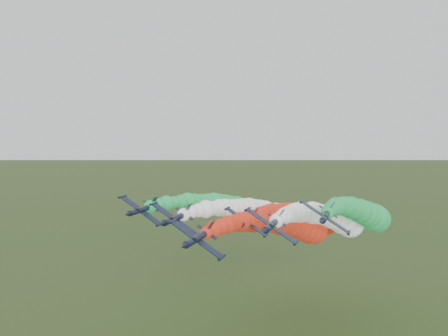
{
  "coord_description": "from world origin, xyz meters",
  "views": [
    {
      "loc": [
        35.06,
        -74.59,
        62.16
      ],
      "look_at": [
        7.85,
        4.4,
        55.42
      ],
      "focal_mm": 35.0,
      "sensor_mm": 36.0,
      "label": 1
    }
  ],
  "objects_px": {
    "jet_outer_right": "(365,214)",
    "jet_trail": "(310,217)",
    "jet_inner_right": "(333,219)",
    "jet_inner_left": "(271,215)",
    "jet_outer_left": "(244,210)",
    "jet_lead": "(293,226)"
  },
  "relations": [
    {
      "from": "jet_trail",
      "to": "jet_lead",
      "type": "bearing_deg",
      "value": -93.55
    },
    {
      "from": "jet_lead",
      "to": "jet_trail",
      "type": "relative_size",
      "value": 0.99
    },
    {
      "from": "jet_inner_left",
      "to": "jet_inner_right",
      "type": "bearing_deg",
      "value": 5.51
    },
    {
      "from": "jet_lead",
      "to": "jet_inner_right",
      "type": "distance_m",
      "value": 13.46
    },
    {
      "from": "jet_outer_left",
      "to": "jet_inner_left",
      "type": "bearing_deg",
      "value": -34.6
    },
    {
      "from": "jet_outer_right",
      "to": "jet_trail",
      "type": "xyz_separation_m",
      "value": [
        -17.74,
        7.41,
        -3.56
      ]
    },
    {
      "from": "jet_inner_left",
      "to": "jet_outer_left",
      "type": "height_order",
      "value": "jet_inner_left"
    },
    {
      "from": "jet_outer_right",
      "to": "jet_trail",
      "type": "bearing_deg",
      "value": 157.31
    },
    {
      "from": "jet_inner_left",
      "to": "jet_outer_right",
      "type": "height_order",
      "value": "jet_outer_right"
    },
    {
      "from": "jet_inner_right",
      "to": "jet_outer_left",
      "type": "height_order",
      "value": "jet_outer_left"
    },
    {
      "from": "jet_lead",
      "to": "jet_trail",
      "type": "distance_m",
      "value": 24.66
    },
    {
      "from": "jet_outer_left",
      "to": "jet_trail",
      "type": "bearing_deg",
      "value": 27.76
    },
    {
      "from": "jet_inner_right",
      "to": "jet_outer_right",
      "type": "distance_m",
      "value": 12.46
    },
    {
      "from": "jet_inner_right",
      "to": "jet_trail",
      "type": "xyz_separation_m",
      "value": [
        -9.08,
        16.36,
        -3.08
      ]
    },
    {
      "from": "jet_inner_right",
      "to": "jet_trail",
      "type": "height_order",
      "value": "jet_inner_right"
    },
    {
      "from": "jet_outer_right",
      "to": "jet_trail",
      "type": "height_order",
      "value": "jet_outer_right"
    },
    {
      "from": "jet_outer_left",
      "to": "jet_outer_right",
      "type": "bearing_deg",
      "value": 4.94
    },
    {
      "from": "jet_inner_left",
      "to": "jet_lead",
      "type": "bearing_deg",
      "value": -38.64
    },
    {
      "from": "jet_lead",
      "to": "jet_trail",
      "type": "xyz_separation_m",
      "value": [
        1.52,
        24.55,
        -1.73
      ]
    },
    {
      "from": "jet_lead",
      "to": "jet_inner_left",
      "type": "xyz_separation_m",
      "value": [
        -8.0,
        6.4,
        1.8
      ]
    },
    {
      "from": "jet_lead",
      "to": "jet_outer_left",
      "type": "xyz_separation_m",
      "value": [
        -18.81,
        13.85,
        1.44
      ]
    },
    {
      "from": "jet_outer_left",
      "to": "jet_outer_right",
      "type": "relative_size",
      "value": 1.0
    }
  ]
}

